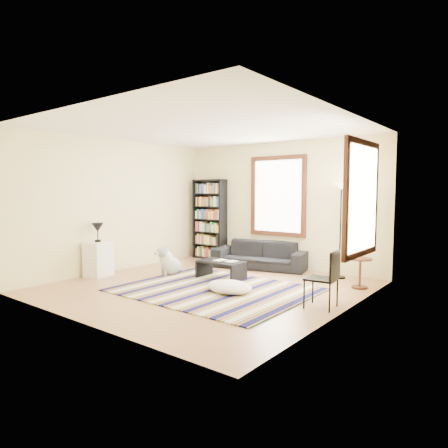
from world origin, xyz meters
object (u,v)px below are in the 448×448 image
Objects in this scene: floor_cushion at (229,287)px; side_table at (360,273)px; sofa at (260,255)px; coffee_table at (221,270)px; white_cabinet at (98,259)px; folding_chair at (321,279)px; bookshelf at (210,219)px; floor_lamp at (340,231)px; dog at (171,260)px.

side_table is (1.62, 1.68, 0.17)m from floor_cushion.
sofa is 1.42m from coffee_table.
folding_chair is at bearing -4.73° from white_cabinet.
sofa is 1.03× the size of bookshelf.
sofa reaches higher than floor_cushion.
folding_chair reaches higher than coffee_table.
coffee_table is 1.05× the size of folding_chair.
coffee_table is at bearing -139.62° from floor_lamp.
floor_cushion is 0.96× the size of folding_chair.
dog is at bearing -164.58° from coffee_table.
floor_lamp is 2.66× the size of white_cabinet.
bookshelf is at bearing 135.18° from coffee_table.
side_table is (2.38, -0.46, -0.03)m from sofa.
floor_cushion is (0.76, -2.14, -0.20)m from sofa.
bookshelf is (-1.70, 0.27, 0.70)m from sofa.
floor_lamp is at bearing -10.66° from sofa.
floor_cushion is at bearing -2.75° from white_cabinet.
sofa is 2.94× the size of white_cabinet.
side_table is at bearing -10.17° from bookshelf.
sofa is 2.43m from side_table.
white_cabinet is 1.45m from dog.
folding_chair is (1.57, 0.15, 0.33)m from floor_cushion.
floor_lamp is at bearing 21.78° from white_cabinet.
bookshelf is 3.48m from floor_lamp.
bookshelf is 3.70× the size of side_table.
sofa is 2.28m from floor_cushion.
bookshelf is 3.08m from white_cabinet.
white_cabinet reaches higher than coffee_table.
white_cabinet is at bearing -144.21° from floor_lamp.
bookshelf reaches higher than white_cabinet.
floor_lamp is at bearing 136.85° from side_table.
white_cabinet is at bearing -175.89° from folding_chair.
floor_lamp is 3.43m from dog.
dog is at bearing -147.58° from floor_lamp.
bookshelf reaches higher than coffee_table.
coffee_table is (0.00, -1.42, -0.12)m from sofa.
bookshelf is 2.86× the size of white_cabinet.
sofa is at bearing -176.79° from floor_lamp.
coffee_table is (1.70, -1.69, -0.82)m from bookshelf.
folding_chair is (-0.05, -1.52, 0.16)m from side_table.
folding_chair is 1.44× the size of dog.
floor_cushion is at bearing -114.60° from floor_lamp.
coffee_table is 1.09× the size of floor_cushion.
floor_cushion is at bearing -44.51° from bookshelf.
floor_cushion is (0.76, -0.73, -0.08)m from coffee_table.
coffee_table is at bearing 30.25° from dog.
dog is at bearing -160.09° from side_table.
folding_chair is at bearing -54.30° from sofa.
bookshelf is 3.34× the size of dog.
folding_chair is 3.41m from dog.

